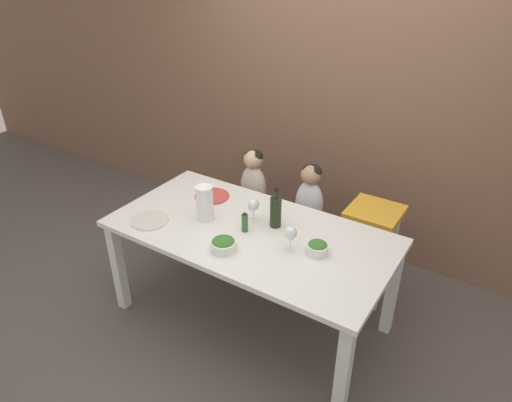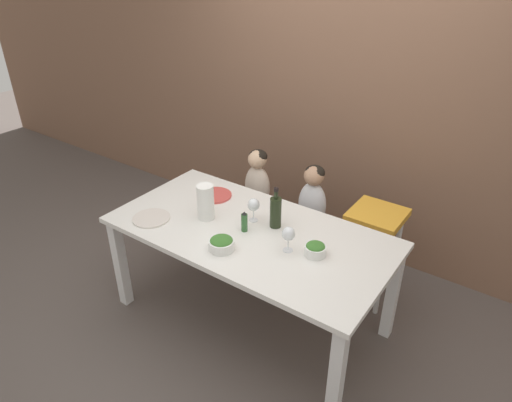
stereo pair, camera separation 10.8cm
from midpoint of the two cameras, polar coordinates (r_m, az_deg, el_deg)
name	(u,v)px [view 1 (the left image)]	position (r m, az deg, el deg)	size (l,w,h in m)	color
ground_plane	(251,317)	(3.37, -1.60, -14.26)	(14.00, 14.00, 0.00)	#564C47
wall_back	(339,89)	(3.68, 9.52, 13.62)	(10.00, 0.06, 2.70)	brown
dining_table	(250,241)	(2.96, -1.78, -5.09)	(1.82, 0.92, 0.74)	white
chair_far_left	(253,214)	(3.79, -1.14, -1.59)	(0.42, 0.42, 0.44)	silver
chair_far_center	(307,232)	(3.58, 5.57, -3.83)	(0.42, 0.42, 0.44)	silver
chair_right_highchair	(373,229)	(3.31, 13.48, -3.39)	(0.36, 0.35, 0.74)	silver
person_child_left	(253,178)	(3.63, -1.18, 2.85)	(0.22, 0.16, 0.50)	beige
person_child_center	(310,195)	(3.41, 5.84, 0.80)	(0.22, 0.16, 0.50)	silver
wine_bottle	(276,211)	(2.90, 1.41, -1.28)	(0.07, 0.07, 0.28)	#232D19
paper_towel_roll	(205,203)	(2.99, -7.44, -0.27)	(0.11, 0.11, 0.24)	white
wine_glass_near	(290,233)	(2.67, 3.17, -4.08)	(0.08, 0.08, 0.16)	white
wine_glass_far	(253,205)	(2.95, -1.40, -0.55)	(0.08, 0.08, 0.16)	white
salad_bowl_large	(223,244)	(2.72, -5.24, -5.40)	(0.16, 0.16, 0.08)	white
salad_bowl_small	(317,247)	(2.70, 6.54, -5.80)	(0.13, 0.13, 0.08)	white
dinner_plate_front_left	(150,221)	(3.09, -14.08, -2.40)	(0.25, 0.25, 0.01)	silver
dinner_plate_back_left	(212,196)	(3.30, -6.44, 0.60)	(0.25, 0.25, 0.01)	#D14C47
condiment_bottle_hot_sauce	(245,222)	(2.87, -2.49, -2.65)	(0.04, 0.04, 0.14)	#336633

